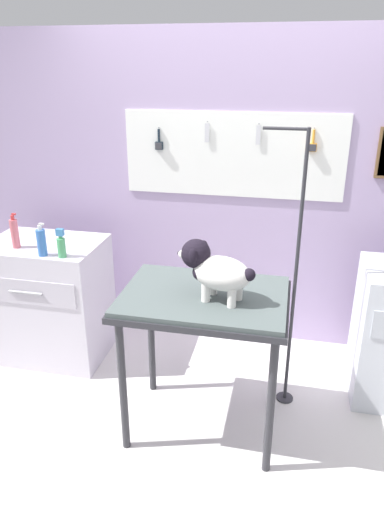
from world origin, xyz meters
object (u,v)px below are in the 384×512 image
Objects in this scene: conditioner_bottle at (15,233)px; dog at (214,269)px; counter_left at (50,299)px; grooming_table at (205,309)px; grooming_arm at (293,287)px.

dog is at bearing -17.86° from conditioner_bottle.
dog reaches higher than counter_left.
dog is 0.48× the size of counter_left.
dog reaches higher than conditioner_bottle.
dog is at bearing -36.88° from grooming_table.
conditioner_bottle is at bearing 162.14° from dog.
grooming_table is 1.42m from counter_left.
counter_left is 0.58m from conditioner_bottle.
conditioner_bottle reaches higher than grooming_table.
counter_left is at bearing 173.52° from grooming_arm.
grooming_table is 0.53× the size of grooming_arm.
grooming_arm reaches higher than conditioner_bottle.
grooming_table is 1.46m from conditioner_bottle.
grooming_table is 0.59m from grooming_arm.
counter_left is (-1.32, 0.59, -0.62)m from dog.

